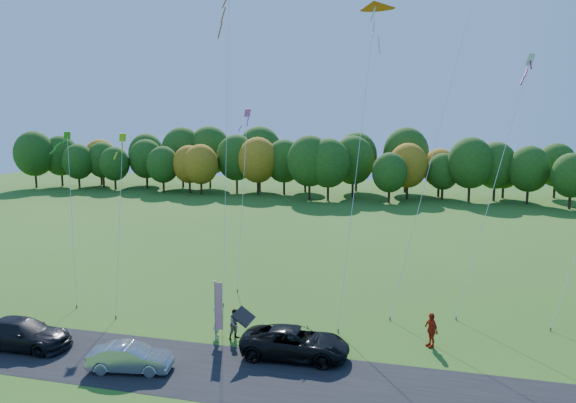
% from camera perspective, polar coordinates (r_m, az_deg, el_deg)
% --- Properties ---
extents(ground, '(160.00, 160.00, 0.00)m').
position_cam_1_polar(ground, '(32.14, -2.81, -14.05)').
color(ground, '#2E5A17').
extents(asphalt_strip, '(90.00, 6.00, 0.01)m').
position_cam_1_polar(asphalt_strip, '(28.70, -5.33, -17.00)').
color(asphalt_strip, black).
rests_on(asphalt_strip, ground).
extents(tree_line, '(116.00, 12.00, 10.00)m').
position_cam_1_polar(tree_line, '(84.63, 8.49, 0.22)').
color(tree_line, '#1E4711').
rests_on(tree_line, ground).
extents(black_suv, '(5.73, 2.80, 1.57)m').
position_cam_1_polar(black_suv, '(30.00, 0.74, -14.15)').
color(black_suv, black).
rests_on(black_suv, ground).
extents(silver_sedan, '(4.30, 2.12, 1.35)m').
position_cam_1_polar(silver_sedan, '(29.62, -15.73, -15.03)').
color(silver_sedan, '#9FA0A4').
rests_on(silver_sedan, ground).
extents(dark_truck_a, '(5.49, 2.38, 1.57)m').
position_cam_1_polar(dark_truck_a, '(34.29, -25.40, -12.02)').
color(dark_truck_a, black).
rests_on(dark_truck_a, ground).
extents(person_tailgate_a, '(0.67, 0.79, 1.84)m').
position_cam_1_polar(person_tailgate_a, '(32.60, -7.21, -12.04)').
color(person_tailgate_a, silver).
rests_on(person_tailgate_a, ground).
extents(person_tailgate_b, '(1.01, 1.06, 1.72)m').
position_cam_1_polar(person_tailgate_b, '(32.34, -5.34, -12.29)').
color(person_tailgate_b, gray).
rests_on(person_tailgate_b, ground).
extents(person_east, '(1.01, 1.18, 1.91)m').
position_cam_1_polar(person_east, '(32.11, 14.33, -12.52)').
color(person_east, red).
rests_on(person_east, ground).
extents(feather_flag, '(0.47, 0.10, 3.55)m').
position_cam_1_polar(feather_flag, '(31.45, -7.15, -10.42)').
color(feather_flag, '#999999').
rests_on(feather_flag, ground).
extents(kite_delta_blue, '(4.90, 11.93, 23.94)m').
position_cam_1_polar(kite_delta_blue, '(41.48, -6.27, 7.45)').
color(kite_delta_blue, '#4C3F33').
rests_on(kite_delta_blue, ground).
extents(kite_parafoil_orange, '(8.17, 13.38, 28.85)m').
position_cam_1_polar(kite_parafoil_orange, '(39.83, 16.10, 10.91)').
color(kite_parafoil_orange, '#4C3F33').
rests_on(kite_parafoil_orange, ground).
extents(kite_delta_red, '(2.58, 11.19, 21.45)m').
position_cam_1_polar(kite_delta_red, '(36.60, 7.39, 6.84)').
color(kite_delta_red, '#4C3F33').
rests_on(kite_delta_red, ground).
extents(kite_diamond_yellow, '(3.43, 7.04, 11.48)m').
position_cam_1_polar(kite_diamond_yellow, '(39.00, -16.75, -1.79)').
color(kite_diamond_yellow, '#4C3F33').
rests_on(kite_diamond_yellow, ground).
extents(kite_diamond_green, '(3.59, 4.80, 11.58)m').
position_cam_1_polar(kite_diamond_green, '(40.94, -21.12, -1.43)').
color(kite_diamond_green, '#4C3F33').
rests_on(kite_diamond_green, ground).
extents(kite_diamond_white, '(4.76, 6.17, 16.76)m').
position_cam_1_polar(kite_diamond_white, '(37.71, 20.24, 1.63)').
color(kite_diamond_white, '#4C3F33').
rests_on(kite_diamond_white, ground).
extents(kite_diamond_pink, '(2.11, 7.68, 13.29)m').
position_cam_1_polar(kite_diamond_pink, '(42.72, -4.62, 0.68)').
color(kite_diamond_pink, '#4C3F33').
rests_on(kite_diamond_pink, ground).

